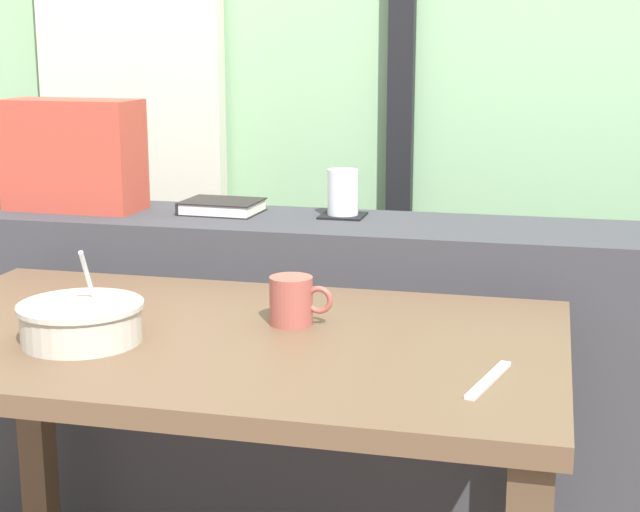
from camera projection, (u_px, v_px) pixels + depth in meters
name	position (u px, v px, depth m)	size (l,w,h in m)	color
curtain_left_panel	(128.00, 22.00, 2.79)	(0.56, 0.06, 2.50)	beige
window_divider_post	(403.00, 2.00, 2.63)	(0.07, 0.05, 2.60)	black
dark_console_ledge	(343.00, 391.00, 2.25)	(2.80, 0.32, 0.81)	#38383D
breakfast_table	(219.00, 393.00, 1.67)	(1.17, 0.70, 0.71)	brown
coaster_square	(343.00, 216.00, 2.22)	(0.10, 0.10, 0.01)	black
juice_glass	(343.00, 195.00, 2.21)	(0.07, 0.07, 0.10)	white
closed_book	(221.00, 207.00, 2.26)	(0.18, 0.15, 0.03)	black
throw_pillow	(73.00, 155.00, 2.28)	(0.32, 0.14, 0.26)	#B74233
soup_bowl	(81.00, 322.00, 1.59)	(0.21, 0.21, 0.16)	#BCB7A8
fork_utensil	(489.00, 380.00, 1.41)	(0.02, 0.17, 0.01)	silver
ceramic_mug	(292.00, 300.00, 1.69)	(0.11, 0.08, 0.08)	#9E4C42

